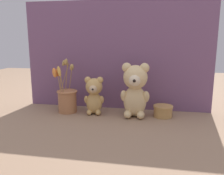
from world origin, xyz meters
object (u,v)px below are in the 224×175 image
Objects in this scene: flower_vase at (67,98)px; decorative_tin_tall at (163,111)px; teddy_bear_large at (135,89)px; teddy_bear_medium at (94,95)px.

flower_vase reaches higher than decorative_tin_tall.
teddy_bear_medium is (-0.24, 0.01, -0.04)m from teddy_bear_large.
teddy_bear_large is 1.38× the size of teddy_bear_medium.
teddy_bear_medium is at bearing -0.75° from flower_vase.
teddy_bear_large is 0.96× the size of flower_vase.
teddy_bear_large is 2.78× the size of decorative_tin_tall.
teddy_bear_large reaches higher than decorative_tin_tall.
flower_vase is 2.91× the size of decorative_tin_tall.
decorative_tin_tall is (0.16, 0.02, -0.13)m from teddy_bear_large.
decorative_tin_tall is at bearing 8.52° from teddy_bear_large.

